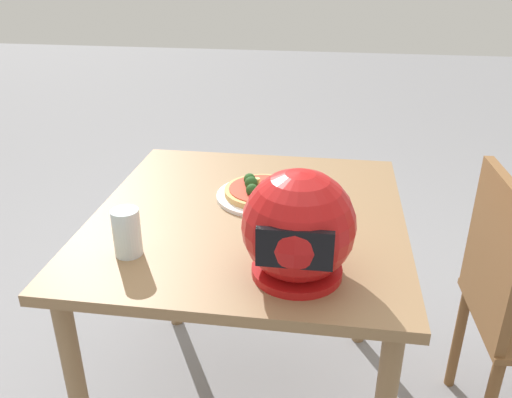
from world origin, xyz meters
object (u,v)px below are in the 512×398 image
pizza (262,190)px  motorcycle_helmet (298,228)px  drinking_glass (127,232)px  dining_table (249,243)px

pizza → motorcycle_helmet: size_ratio=0.90×
pizza → drinking_glass: drinking_glass is taller
pizza → dining_table: bearing=78.1°
dining_table → drinking_glass: bearing=45.4°
pizza → motorcycle_helmet: (-0.14, 0.41, 0.10)m
pizza → drinking_glass: 0.47m
dining_table → motorcycle_helmet: bearing=118.5°
dining_table → motorcycle_helmet: 0.41m
dining_table → motorcycle_helmet: motorcycle_helmet is taller
dining_table → motorcycle_helmet: size_ratio=3.62×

